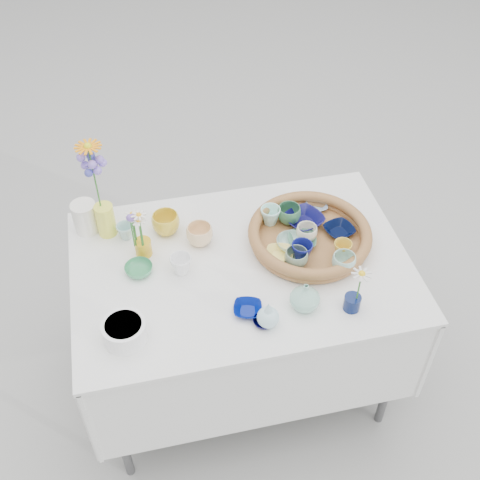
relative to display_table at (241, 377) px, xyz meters
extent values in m
plane|color=#A2A2A2|center=(0.00, 0.00, 0.00)|extent=(80.00, 80.00, 0.00)
imported|color=#0E0D46|center=(0.29, 0.14, 0.80)|extent=(0.19, 0.19, 0.04)
imported|color=black|center=(0.40, 0.06, 0.80)|extent=(0.14, 0.14, 0.03)
imported|color=gold|center=(0.37, -0.06, 0.81)|extent=(0.08, 0.08, 0.06)
imported|color=#487860|center=(0.25, 0.04, 0.80)|extent=(0.13, 0.13, 0.03)
imported|color=slate|center=(0.19, -0.07, 0.82)|extent=(0.11, 0.11, 0.07)
imported|color=#A0C7BA|center=(0.20, 0.03, 0.80)|extent=(0.14, 0.14, 0.04)
imported|color=#B8FCF1|center=(0.16, 0.18, 0.82)|extent=(0.09, 0.09, 0.07)
imported|color=white|center=(0.27, 0.06, 0.82)|extent=(0.10, 0.10, 0.06)
imported|color=#91AFD6|center=(0.36, 0.22, 0.79)|extent=(0.09, 0.09, 0.02)
imported|color=navy|center=(0.22, -0.04, 0.82)|extent=(0.10, 0.10, 0.07)
imported|color=#FFE26A|center=(0.14, -0.01, 0.80)|extent=(0.12, 0.12, 0.02)
imported|color=#A0D5C3|center=(0.35, -0.13, 0.82)|extent=(0.10, 0.10, 0.07)
imported|color=#346D47|center=(0.23, 0.17, 0.82)|extent=(0.10, 0.10, 0.07)
imported|color=gold|center=(-0.25, 0.24, 0.81)|extent=(0.13, 0.13, 0.09)
imported|color=#F4C88F|center=(-0.13, 0.15, 0.81)|extent=(0.11, 0.11, 0.08)
imported|color=#3B925E|center=(-0.38, 0.04, 0.78)|extent=(0.12, 0.12, 0.03)
imported|color=white|center=(-0.22, 0.01, 0.80)|extent=(0.10, 0.10, 0.07)
imported|color=#01116E|center=(-0.03, -0.23, 0.78)|extent=(0.12, 0.12, 0.02)
imported|color=#A7D2CC|center=(-0.41, 0.24, 0.80)|extent=(0.07, 0.07, 0.06)
imported|color=black|center=(0.01, -0.29, 0.78)|extent=(0.08, 0.08, 0.02)
imported|color=#8DC6B0|center=(0.17, -0.25, 0.82)|extent=(0.13, 0.13, 0.11)
cylinder|color=#071441|center=(0.33, -0.29, 0.79)|extent=(0.06, 0.06, 0.06)
cylinder|color=#FBFB4C|center=(-0.47, 0.28, 0.83)|extent=(0.08, 0.08, 0.14)
cylinder|color=gold|center=(-0.35, 0.13, 0.80)|extent=(0.07, 0.07, 0.07)
camera|label=1|loc=(-0.34, -1.51, 2.40)|focal=45.00mm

